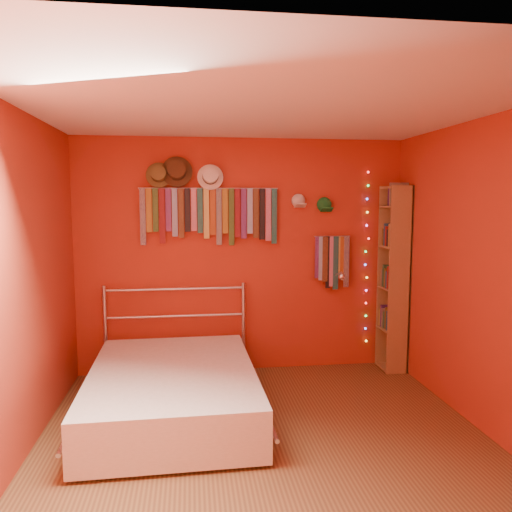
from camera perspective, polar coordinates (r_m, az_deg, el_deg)
name	(u,v)px	position (r m, az deg, el deg)	size (l,w,h in m)	color
ground	(267,446)	(4.04, 1.25, -20.84)	(3.50, 3.50, 0.00)	brown
back_wall	(242,256)	(5.36, -1.58, -0.01)	(3.50, 0.02, 2.50)	#B0361C
right_wall	(490,278)	(4.27, 25.20, -2.26)	(0.02, 3.50, 2.50)	#B0361C
left_wall	(14,288)	(3.79, -25.89, -3.33)	(0.02, 3.50, 2.50)	#B0361C
ceiling	(268,107)	(3.65, 1.35, 16.69)	(3.50, 3.50, 0.02)	white
tie_rack	(211,212)	(5.24, -5.18, 5.03)	(1.45, 0.03, 0.60)	silver
small_tie_rack	(332,259)	(5.49, 8.71, -0.37)	(0.40, 0.03, 0.59)	silver
fedora_olive	(159,174)	(5.22, -11.07, 9.16)	(0.26, 0.14, 0.26)	brown
fedora_brown	(177,171)	(5.21, -9.05, 9.62)	(0.32, 0.17, 0.32)	#442C18
fedora_white	(210,176)	(5.21, -5.23, 9.07)	(0.27, 0.15, 0.27)	white
cap_white	(298,201)	(5.37, 4.86, 6.30)	(0.16, 0.20, 0.16)	silver
cap_green	(324,205)	(5.44, 7.80, 5.82)	(0.17, 0.21, 0.17)	#1B792F
fairy_lights	(367,258)	(5.64, 12.53, -0.25)	(0.06, 0.02, 1.90)	#FF3333
reading_lamp	(340,276)	(5.35, 9.63, -2.29)	(0.07, 0.32, 0.09)	silver
bookshelf	(397,277)	(5.60, 15.81, -2.37)	(0.25, 0.34, 2.00)	olive
bed	(173,390)	(4.48, -9.48, -14.89)	(1.51, 2.03, 0.98)	silver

